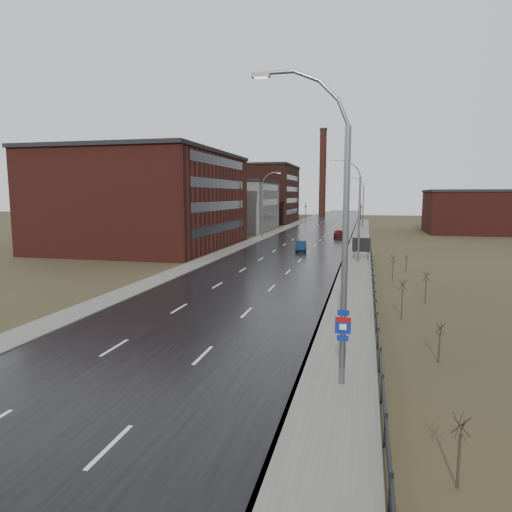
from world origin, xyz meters
The scene contains 26 objects.
ground centered at (0.00, 0.00, 0.00)m, with size 320.00×320.00×0.00m, color #2D2819.
road centered at (0.00, 60.00, 0.03)m, with size 14.00×300.00×0.06m, color black.
sidewalk_right centered at (8.60, 35.00, 0.09)m, with size 3.20×180.00×0.18m, color #595651.
curb_right centered at (7.08, 35.00, 0.09)m, with size 0.16×180.00×0.18m, color slate.
sidewalk_left centered at (-8.20, 60.00, 0.06)m, with size 2.40×260.00×0.12m, color #595651.
warehouse_near centered at (-20.99, 45.00, 6.76)m, with size 22.44×28.56×13.50m.
warehouse_mid centered at (-17.99, 78.00, 5.26)m, with size 16.32×20.40×10.50m.
warehouse_far centered at (-22.99, 108.00, 7.76)m, with size 26.52×24.48×15.50m.
building_right centered at (30.30, 82.00, 4.26)m, with size 18.36×16.32×8.50m.
smokestack centered at (-6.00, 150.00, 15.50)m, with size 2.70×2.70×30.70m.
streetlight_main centered at (8.47, 2.00, 6.06)m, with size 3.91×0.29×12.11m.
streetlight_right_mid centered at (8.50, 36.00, 5.84)m, with size 3.36×0.28×11.35m.
streetlight_left centered at (-7.70, 62.00, 5.84)m, with size 3.36×0.28×11.35m.
streetlight_right_far centered at (8.50, 90.00, 5.84)m, with size 3.36×0.28×11.35m.
guardrail centered at (10.30, 18.31, 0.71)m, with size 0.10×53.05×1.10m.
shrub_a centered at (12.04, -3.57, 1.06)m, with size 0.48×0.50×2.00m.
shrub_b centered at (12.91, 5.79, 0.98)m, with size 0.45×0.47×1.86m.
shrub_c centered at (11.79, 12.82, 1.34)m, with size 0.59×0.63×2.52m.
shrub_d centered at (13.70, 17.48, 1.20)m, with size 0.54×0.57×2.26m.
shrub_e centered at (11.95, 25.68, 1.23)m, with size 0.55×0.58×2.32m.
shrub_f centered at (13.49, 30.86, 0.89)m, with size 0.41×0.43×1.68m.
billboard centered at (9.10, 37.64, 1.77)m, with size 2.05×0.17×2.67m.
traffic_light_left centered at (-8.00, 120.00, 4.60)m, with size 0.58×2.73×5.30m.
traffic_light_right centered at (8.00, 120.00, 4.60)m, with size 0.58×2.73×5.30m.
car_near centered at (1.23, 44.49, 0.68)m, with size 1.43×4.11×1.35m, color #0B1B39.
car_far centered at (4.99, 65.07, 0.76)m, with size 1.80×4.46×1.52m, color #4B0C0D.
Camera 1 is at (9.53, -15.35, 7.51)m, focal length 32.00 mm.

